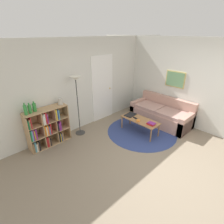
{
  "coord_description": "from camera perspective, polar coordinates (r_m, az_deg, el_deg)",
  "views": [
    {
      "loc": [
        -2.87,
        -1.44,
        2.71
      ],
      "look_at": [
        -0.08,
        1.48,
        0.85
      ],
      "focal_mm": 28.0,
      "sensor_mm": 36.0,
      "label": 1
    }
  ],
  "objects": [
    {
      "name": "bowl",
      "position": [
        4.97,
        8.56,
        -2.8
      ],
      "size": [
        0.1,
        0.1,
        0.04
      ],
      "color": "orange",
      "rests_on": "coffee_table"
    },
    {
      "name": "vase_on_shelf",
      "position": [
        4.68,
        -16.53,
        3.33
      ],
      "size": [
        0.12,
        0.12,
        0.16
      ],
      "color": "#B7B2A8",
      "rests_on": "bookshelf"
    },
    {
      "name": "coffee_table",
      "position": [
        5.11,
        9.11,
        -2.83
      ],
      "size": [
        0.46,
        1.13,
        0.41
      ],
      "color": "#996B42",
      "rests_on": "ground_plane"
    },
    {
      "name": "book_stack_on_table",
      "position": [
        4.85,
        12.66,
        -3.76
      ],
      "size": [
        0.15,
        0.22,
        0.06
      ],
      "color": "#B21E23",
      "rests_on": "coffee_table"
    },
    {
      "name": "bottle_middle",
      "position": [
        4.41,
        -25.28,
        0.91
      ],
      "size": [
        0.08,
        0.08,
        0.25
      ],
      "color": "#2D8438",
      "rests_on": "bookshelf"
    },
    {
      "name": "remote",
      "position": [
        5.14,
        7.53,
        -1.91
      ],
      "size": [
        0.07,
        0.15,
        0.02
      ],
      "color": "black",
      "rests_on": "coffee_table"
    },
    {
      "name": "ground_plane",
      "position": [
        4.2,
        15.59,
        -16.54
      ],
      "size": [
        14.0,
        14.0,
        0.0
      ],
      "primitive_type": "plane",
      "color": "gray"
    },
    {
      "name": "wall_back",
      "position": [
        5.26,
        -8.58,
        8.8
      ],
      "size": [
        7.42,
        0.11,
        2.6
      ],
      "color": "silver",
      "rests_on": "ground_plane"
    },
    {
      "name": "wall_right",
      "position": [
        5.98,
        17.48,
        10.0
      ],
      "size": [
        0.08,
        5.69,
        2.6
      ],
      "color": "silver",
      "rests_on": "ground_plane"
    },
    {
      "name": "laptop",
      "position": [
        5.31,
        6.03,
        -0.89
      ],
      "size": [
        0.38,
        0.29,
        0.02
      ],
      "color": "black",
      "rests_on": "coffee_table"
    },
    {
      "name": "bookshelf",
      "position": [
        4.76,
        -20.74,
        -5.01
      ],
      "size": [
        1.05,
        0.34,
        1.0
      ],
      "color": "tan",
      "rests_on": "ground_plane"
    },
    {
      "name": "bottle_right",
      "position": [
        4.47,
        -24.02,
        1.43
      ],
      "size": [
        0.08,
        0.08,
        0.25
      ],
      "color": "#2D8438",
      "rests_on": "bookshelf"
    },
    {
      "name": "rug",
      "position": [
        5.31,
        9.64,
        -6.27
      ],
      "size": [
        2.03,
        2.03,
        0.01
      ],
      "color": "navy",
      "rests_on": "ground_plane"
    },
    {
      "name": "floor_lamp",
      "position": [
        4.7,
        -11.57,
        7.82
      ],
      "size": [
        0.29,
        0.29,
        1.68
      ],
      "color": "#333333",
      "rests_on": "ground_plane"
    },
    {
      "name": "bottle_left",
      "position": [
        4.35,
        -26.44,
        0.61
      ],
      "size": [
        0.07,
        0.07,
        0.29
      ],
      "color": "#2D8438",
      "rests_on": "bookshelf"
    },
    {
      "name": "couch",
      "position": [
        5.89,
        15.92,
        -0.59
      ],
      "size": [
        0.85,
        1.89,
        0.81
      ],
      "color": "tan",
      "rests_on": "ground_plane"
    }
  ]
}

